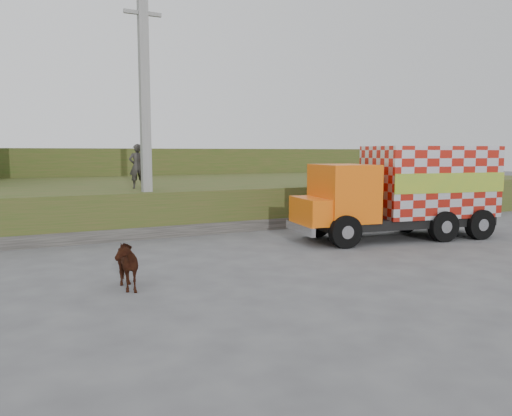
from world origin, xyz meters
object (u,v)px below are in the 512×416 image
cargo_truck (406,191)px  cow (122,264)px  utility_pole (145,113)px  pedestrian (137,166)px

cargo_truck → cow: (-9.59, -2.20, -1.01)m
utility_pole → cow: (-2.07, -6.17, -3.54)m
cargo_truck → cow: cargo_truck is taller
cargo_truck → pedestrian: 9.34m
utility_pole → cow: 7.41m
utility_pole → pedestrian: bearing=87.5°
utility_pole → pedestrian: (0.07, 1.61, -1.78)m
cargo_truck → cow: 9.89m
pedestrian → cargo_truck: bearing=148.5°
utility_pole → cargo_truck: size_ratio=1.15×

